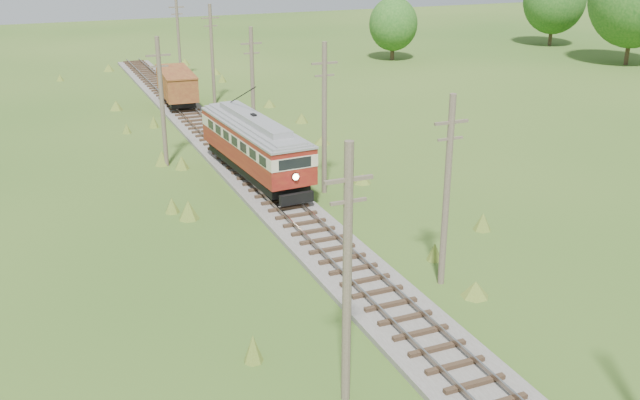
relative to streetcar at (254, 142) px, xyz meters
name	(u,v)px	position (x,y,z in m)	size (l,w,h in m)	color
railbed_main	(258,181)	(0.00, -0.51, -2.42)	(3.60, 96.00, 0.57)	#605B54
streetcar	(254,142)	(0.00, 0.00, 0.00)	(3.62, 12.37, 5.60)	black
gondola	(177,85)	(0.00, 22.43, -0.59)	(3.22, 8.32, 2.71)	black
gravel_pile	(250,116)	(4.28, 14.49, -2.10)	(3.01, 3.19, 1.10)	gray
utility_pole_r_2	(447,190)	(3.30, -16.51, 1.81)	(1.60, 0.30, 8.60)	brown
utility_pole_r_3	(324,118)	(3.20, -3.51, 2.02)	(1.60, 0.30, 9.00)	brown
utility_pole_r_4	(253,83)	(3.00, 9.49, 1.71)	(1.60, 0.30, 8.40)	brown
utility_pole_r_5	(212,54)	(3.40, 22.49, 1.96)	(1.60, 0.30, 8.90)	brown
utility_pole_r_6	(178,37)	(3.20, 35.49, 1.86)	(1.60, 0.30, 8.70)	brown
utility_pole_l_a	(347,275)	(-4.20, -22.51, 2.02)	(1.60, 0.30, 9.00)	brown
utility_pole_l_b	(162,101)	(-4.50, 5.49, 1.81)	(1.60, 0.30, 8.60)	brown
tree_right_5	(555,0)	(56.00, 39.49, 3.58)	(8.40, 8.40, 10.82)	#38281C
tree_mid_b	(393,24)	(30.00, 37.49, 1.72)	(5.88, 5.88, 7.57)	#38281C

